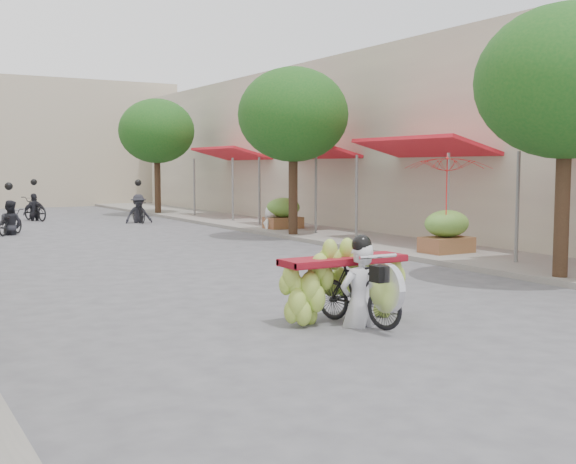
{
  "coord_description": "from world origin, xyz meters",
  "views": [
    {
      "loc": [
        -5.99,
        -5.16,
        2.23
      ],
      "look_at": [
        0.23,
        5.47,
        1.1
      ],
      "focal_mm": 45.0,
      "sensor_mm": 36.0,
      "label": 1
    }
  ],
  "objects": [
    {
      "name": "ground",
      "position": [
        0.0,
        0.0,
        0.0
      ],
      "size": [
        120.0,
        120.0,
        0.0
      ],
      "primitive_type": "plane",
      "color": "#5C5B60",
      "rests_on": "ground"
    },
    {
      "name": "sidewalk_right",
      "position": [
        7.0,
        15.0,
        0.06
      ],
      "size": [
        4.0,
        60.0,
        0.12
      ],
      "primitive_type": "cube",
      "color": "gray",
      "rests_on": "ground"
    },
    {
      "name": "shophouse_row_right",
      "position": [
        11.99,
        14.0,
        3.0
      ],
      "size": [
        9.77,
        40.0,
        6.0
      ],
      "color": "#B6AB97",
      "rests_on": "ground"
    },
    {
      "name": "street_tree_near",
      "position": [
        5.4,
        4.0,
        3.78
      ],
      "size": [
        3.4,
        3.4,
        5.25
      ],
      "color": "#3A2719",
      "rests_on": "ground"
    },
    {
      "name": "street_tree_mid",
      "position": [
        5.4,
        14.0,
        3.78
      ],
      "size": [
        3.4,
        3.4,
        5.25
      ],
      "color": "#3A2719",
      "rests_on": "ground"
    },
    {
      "name": "street_tree_far",
      "position": [
        5.4,
        26.0,
        3.78
      ],
      "size": [
        3.4,
        3.4,
        5.25
      ],
      "color": "#3A2719",
      "rests_on": "ground"
    },
    {
      "name": "produce_crate_mid",
      "position": [
        6.2,
        8.0,
        0.71
      ],
      "size": [
        1.2,
        0.88,
        1.16
      ],
      "color": "brown",
      "rests_on": "ground"
    },
    {
      "name": "produce_crate_far",
      "position": [
        6.2,
        16.0,
        0.71
      ],
      "size": [
        1.2,
        0.88,
        1.16
      ],
      "color": "brown",
      "rests_on": "ground"
    },
    {
      "name": "banana_motorbike",
      "position": [
        -0.11,
        3.09,
        0.72
      ],
      "size": [
        2.2,
        1.8,
        2.16
      ],
      "color": "black",
      "rests_on": "ground"
    },
    {
      "name": "market_umbrella",
      "position": [
        5.94,
        7.72,
        2.52
      ],
      "size": [
        2.65,
        2.65,
        1.85
      ],
      "rotation": [
        0.0,
        0.0,
        -0.39
      ],
      "color": "red",
      "rests_on": "ground"
    },
    {
      "name": "pedestrian",
      "position": [
        5.77,
        16.07,
        0.9
      ],
      "size": [
        0.89,
        0.79,
        1.55
      ],
      "rotation": [
        0.0,
        0.0,
        3.71
      ],
      "color": "white",
      "rests_on": "ground"
    },
    {
      "name": "bg_motorbike_a",
      "position": [
        -2.01,
        19.52,
        0.77
      ],
      "size": [
        1.29,
        1.52,
        1.95
      ],
      "color": "black",
      "rests_on": "ground"
    },
    {
      "name": "bg_motorbike_b",
      "position": [
        3.2,
        22.16,
        0.88
      ],
      "size": [
        1.06,
        1.49,
        1.95
      ],
      "color": "black",
      "rests_on": "ground"
    },
    {
      "name": "bg_motorbike_c",
      "position": [
        -0.09,
        25.42,
        0.78
      ],
      "size": [
        1.07,
        1.85,
        1.95
      ],
      "color": "black",
      "rests_on": "ground"
    }
  ]
}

